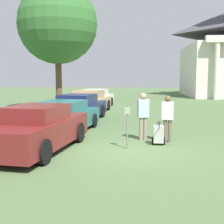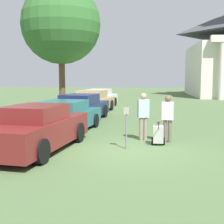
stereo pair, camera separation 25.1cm
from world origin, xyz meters
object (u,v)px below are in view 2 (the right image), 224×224
parked_car_tan (93,102)px  person_supervisor (168,116)px  person_worker (143,113)px  parked_car_navy (81,108)px  parked_car_maroon (38,129)px  parked_car_white (100,99)px  parked_car_teal (65,117)px  parking_meter (126,120)px  equipment_cart (158,134)px

parked_car_tan → person_supervisor: 10.40m
person_worker → parked_car_navy: bearing=-70.3°
parked_car_maroon → person_supervisor: person_supervisor is taller
parked_car_navy → parked_car_white: size_ratio=1.09×
parked_car_tan → person_supervisor: bearing=-57.3°
parked_car_white → person_supervisor: 13.63m
parked_car_teal → parked_car_tan: size_ratio=1.01×
parked_car_navy → parking_meter: 7.20m
parked_car_navy → parked_car_tan: parked_car_tan is taller
parking_meter → person_worker: size_ratio=0.77×
parked_car_maroon → equipment_cart: parked_car_maroon is taller
parked_car_navy → person_worker: bearing=-47.7°
parked_car_tan → equipment_cart: parked_car_tan is taller
parked_car_navy → parked_car_maroon: bearing=-82.0°
parking_meter → equipment_cart: size_ratio=1.41×
parked_car_teal → person_supervisor: person_supervisor is taller
parked_car_tan → equipment_cart: bearing=-60.1°
parked_car_tan → person_supervisor: (4.35, -9.44, 0.29)m
parked_car_teal → parking_meter: 4.16m
person_worker → person_supervisor: (0.90, -0.30, -0.05)m
parked_car_maroon → person_supervisor: bearing=29.7°
parking_meter → parked_car_tan: bearing=105.1°
parked_car_white → equipment_cart: 13.98m
parked_car_white → parked_car_tan: bearing=-82.0°
parked_car_maroon → person_worker: 4.02m
parked_car_tan → person_supervisor: size_ratio=2.91×
parked_car_tan → parked_car_teal: bearing=-82.0°
parked_car_navy → person_worker: person_worker is taller
parked_car_teal → parking_meter: size_ratio=3.66×
parked_car_maroon → parked_car_teal: (-0.00, 3.46, -0.06)m
parked_car_teal → person_supervisor: 4.69m
parking_meter → person_worker: person_worker is taller
parked_car_maroon → parked_car_teal: 3.46m
parked_car_navy → person_worker: 6.12m
parked_car_teal → parked_car_white: (0.00, 11.19, 0.04)m
parked_car_teal → parked_car_white: bearing=98.0°
parked_car_navy → parked_car_white: parked_car_navy is taller
parked_car_tan → parked_car_navy: bearing=-82.0°
parked_car_maroon → parked_car_tan: 11.17m
parking_meter → parked_car_teal: bearing=134.1°
parked_car_teal → parking_meter: (2.88, -2.98, 0.32)m
parked_car_teal → person_worker: bearing=-14.5°
parked_car_white → person_worker: size_ratio=2.76×
parked_car_white → parking_meter: 14.46m
parked_car_navy → equipment_cart: size_ratio=5.48×
parked_car_tan → parking_meter: bearing=-66.9°
parked_car_white → equipment_cart: parked_car_white is taller
person_supervisor → parked_car_teal: bearing=-10.1°
parked_car_tan → parked_car_white: 3.48m
parked_car_navy → parked_car_tan: (0.00, 4.09, 0.01)m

